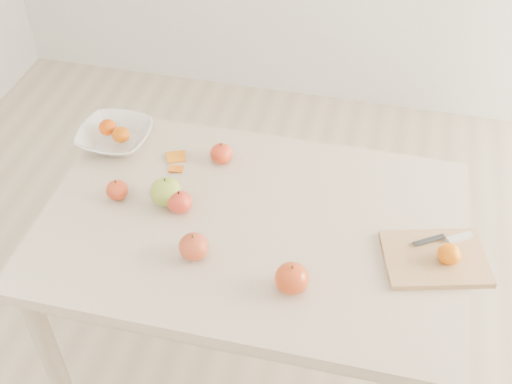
# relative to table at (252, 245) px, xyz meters

# --- Properties ---
(ground) EXTENTS (3.50, 3.50, 0.00)m
(ground) POSITION_rel_table_xyz_m (0.00, 0.00, -0.65)
(ground) COLOR #C6B293
(ground) RESTS_ON ground
(table) EXTENTS (1.20, 0.80, 0.75)m
(table) POSITION_rel_table_xyz_m (0.00, 0.00, 0.00)
(table) COLOR beige
(table) RESTS_ON ground
(cutting_board) EXTENTS (0.31, 0.26, 0.02)m
(cutting_board) POSITION_rel_table_xyz_m (0.51, -0.03, 0.11)
(cutting_board) COLOR tan
(cutting_board) RESTS_ON table
(board_tangerine) EXTENTS (0.06, 0.06, 0.05)m
(board_tangerine) POSITION_rel_table_xyz_m (0.54, -0.04, 0.14)
(board_tangerine) COLOR orange
(board_tangerine) RESTS_ON cutting_board
(fruit_bowl) EXTENTS (0.23, 0.23, 0.06)m
(fruit_bowl) POSITION_rel_table_xyz_m (-0.51, 0.24, 0.13)
(fruit_bowl) COLOR white
(fruit_bowl) RESTS_ON table
(bowl_tangerine_near) EXTENTS (0.06, 0.06, 0.05)m
(bowl_tangerine_near) POSITION_rel_table_xyz_m (-0.54, 0.25, 0.15)
(bowl_tangerine_near) COLOR #DD3F07
(bowl_tangerine_near) RESTS_ON fruit_bowl
(bowl_tangerine_far) EXTENTS (0.06, 0.06, 0.05)m
(bowl_tangerine_far) POSITION_rel_table_xyz_m (-0.48, 0.23, 0.15)
(bowl_tangerine_far) COLOR #CD5907
(bowl_tangerine_far) RESTS_ON fruit_bowl
(orange_peel_a) EXTENTS (0.07, 0.07, 0.01)m
(orange_peel_a) POSITION_rel_table_xyz_m (-0.30, 0.22, 0.10)
(orange_peel_a) COLOR orange
(orange_peel_a) RESTS_ON table
(orange_peel_b) EXTENTS (0.05, 0.04, 0.01)m
(orange_peel_b) POSITION_rel_table_xyz_m (-0.28, 0.16, 0.10)
(orange_peel_b) COLOR orange
(orange_peel_b) RESTS_ON table
(paring_knife) EXTENTS (0.16, 0.09, 0.01)m
(paring_knife) POSITION_rel_table_xyz_m (0.56, 0.04, 0.12)
(paring_knife) COLOR silver
(paring_knife) RESTS_ON cutting_board
(apple_green) EXTENTS (0.09, 0.09, 0.08)m
(apple_green) POSITION_rel_table_xyz_m (-0.26, 0.02, 0.14)
(apple_green) COLOR #6BA02B
(apple_green) RESTS_ON table
(apple_red_e) EXTENTS (0.09, 0.09, 0.08)m
(apple_red_e) POSITION_rel_table_xyz_m (0.15, -0.21, 0.14)
(apple_red_e) COLOR #9B1F0E
(apple_red_e) RESTS_ON table
(apple_red_a) EXTENTS (0.07, 0.07, 0.06)m
(apple_red_a) POSITION_rel_table_xyz_m (-0.15, 0.23, 0.13)
(apple_red_a) COLOR #9C1609
(apple_red_a) RESTS_ON table
(apple_red_b) EXTENTS (0.07, 0.07, 0.07)m
(apple_red_b) POSITION_rel_table_xyz_m (-0.21, -0.00, 0.13)
(apple_red_b) COLOR maroon
(apple_red_b) RESTS_ON table
(apple_red_c) EXTENTS (0.08, 0.08, 0.07)m
(apple_red_c) POSITION_rel_table_xyz_m (-0.12, -0.16, 0.14)
(apple_red_c) COLOR maroon
(apple_red_c) RESTS_ON table
(apple_red_d) EXTENTS (0.07, 0.07, 0.06)m
(apple_red_d) POSITION_rel_table_xyz_m (-0.41, 0.01, 0.13)
(apple_red_d) COLOR #9A0710
(apple_red_d) RESTS_ON table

